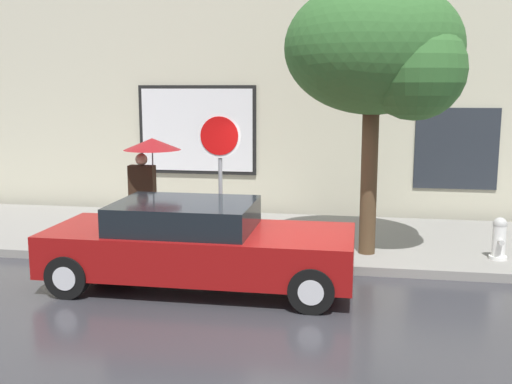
{
  "coord_description": "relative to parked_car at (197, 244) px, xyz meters",
  "views": [
    {
      "loc": [
        1.0,
        -8.66,
        3.02
      ],
      "look_at": [
        -0.81,
        1.8,
        1.2
      ],
      "focal_mm": 42.51,
      "sensor_mm": 36.0,
      "label": 1
    }
  ],
  "objects": [
    {
      "name": "building_facade",
      "position": [
        1.4,
        5.45,
        2.82
      ],
      "size": [
        20.0,
        0.67,
        7.0
      ],
      "color": "beige",
      "rests_on": "ground"
    },
    {
      "name": "pedestrian_with_umbrella",
      "position": [
        -1.49,
        2.1,
        1.06
      ],
      "size": [
        1.07,
        1.07,
        1.95
      ],
      "color": "black",
      "rests_on": "sidewalk"
    },
    {
      "name": "sidewalk",
      "position": [
        1.42,
        2.96,
        -0.59
      ],
      "size": [
        20.0,
        4.0,
        0.15
      ],
      "primitive_type": "cube",
      "color": "gray",
      "rests_on": "ground"
    },
    {
      "name": "ground_plane",
      "position": [
        1.42,
        -0.04,
        -0.66
      ],
      "size": [
        60.0,
        60.0,
        0.0
      ],
      "primitive_type": "plane",
      "color": "#333338"
    },
    {
      "name": "fire_hydrant",
      "position": [
        4.78,
        1.82,
        -0.16
      ],
      "size": [
        0.3,
        0.44,
        0.73
      ],
      "color": "white",
      "rests_on": "sidewalk"
    },
    {
      "name": "stop_sign",
      "position": [
        0.04,
        1.38,
        1.22
      ],
      "size": [
        0.76,
        0.1,
        2.45
      ],
      "color": "gray",
      "rests_on": "sidewalk"
    },
    {
      "name": "street_tree",
      "position": [
        2.72,
        1.76,
        2.93
      ],
      "size": [
        2.98,
        2.53,
        4.66
      ],
      "color": "#4C3823",
      "rests_on": "sidewalk"
    },
    {
      "name": "parked_car",
      "position": [
        0.0,
        0.0,
        0.0
      ],
      "size": [
        4.65,
        1.88,
        1.32
      ],
      "color": "maroon",
      "rests_on": "ground"
    }
  ]
}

